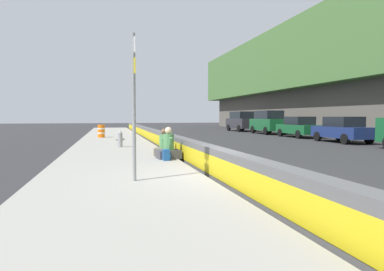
{
  "coord_description": "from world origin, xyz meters",
  "views": [
    {
      "loc": [
        -8.44,
        2.96,
        1.73
      ],
      "look_at": [
        7.25,
        -0.98,
        0.8
      ],
      "focal_mm": 31.34,
      "sensor_mm": 36.0,
      "label": 1
    }
  ],
  "objects": [
    {
      "name": "jersey_barrier",
      "position": [
        0.0,
        0.0,
        0.42
      ],
      "size": [
        76.0,
        0.45,
        0.85
      ],
      "color": "#545456",
      "rests_on": "ground_plane"
    },
    {
      "name": "parked_car_far",
      "position": [
        27.93,
        -12.07,
        1.18
      ],
      "size": [
        4.86,
        2.18,
        2.28
      ],
      "color": "#28282D",
      "rests_on": "ground_plane"
    },
    {
      "name": "backpack",
      "position": [
        3.43,
        0.94,
        0.33
      ],
      "size": [
        0.32,
        0.28,
        0.4
      ],
      "color": "navy",
      "rests_on": "sidewalk_strip"
    },
    {
      "name": "construction_barrel",
      "position": [
        17.65,
        3.47,
        0.62
      ],
      "size": [
        0.54,
        0.54,
        0.95
      ],
      "color": "orange",
      "rests_on": "sidewalk_strip"
    },
    {
      "name": "parked_car_midline",
      "position": [
        21.55,
        -12.26,
        1.18
      ],
      "size": [
        4.85,
        2.16,
        2.28
      ],
      "color": "#145128",
      "rests_on": "ground_plane"
    },
    {
      "name": "ground_plane",
      "position": [
        0.0,
        0.0,
        0.0
      ],
      "size": [
        160.0,
        160.0,
        0.0
      ],
      "primitive_type": "plane",
      "color": "#2B2B2D",
      "rests_on": "ground"
    },
    {
      "name": "seated_person_middle",
      "position": [
        5.09,
        0.75,
        0.48
      ],
      "size": [
        0.83,
        0.91,
        1.08
      ],
      "color": "#706651",
      "rests_on": "sidewalk_strip"
    },
    {
      "name": "route_sign_post",
      "position": [
        -0.16,
        2.34,
        2.21
      ],
      "size": [
        0.44,
        0.09,
        3.6
      ],
      "color": "gray",
      "rests_on": "sidewalk_strip"
    },
    {
      "name": "parked_car_fourth",
      "position": [
        16.05,
        -12.24,
        0.86
      ],
      "size": [
        4.52,
        1.99,
        1.71
      ],
      "color": "#145128",
      "rests_on": "ground_plane"
    },
    {
      "name": "parked_car_third",
      "position": [
        10.55,
        -12.06,
        0.86
      ],
      "size": [
        4.54,
        2.04,
        1.71
      ],
      "color": "navy",
      "rests_on": "ground_plane"
    },
    {
      "name": "sidewalk_strip",
      "position": [
        0.0,
        2.65,
        0.07
      ],
      "size": [
        80.0,
        4.4,
        0.14
      ],
      "primitive_type": "cube",
      "color": "gray",
      "rests_on": "ground_plane"
    },
    {
      "name": "fire_hydrant",
      "position": [
        9.17,
        2.37,
        0.59
      ],
      "size": [
        0.26,
        0.46,
        0.88
      ],
      "color": "gray",
      "rests_on": "sidewalk_strip"
    },
    {
      "name": "seated_person_foreground",
      "position": [
        3.99,
        0.76,
        0.51
      ],
      "size": [
        0.8,
        0.91,
        1.19
      ],
      "color": "#424247",
      "rests_on": "sidewalk_strip"
    }
  ]
}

